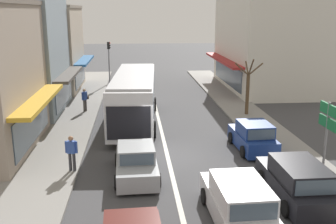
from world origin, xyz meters
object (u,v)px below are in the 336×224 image
object	(u,v)px
street_tree_right	(248,89)
wagon_behind_bus_near	(239,203)
city_bus	(134,95)
directional_road_sign	(328,124)
parked_wagon_kerb_front	(297,182)
parked_hatchback_kerb_second	(253,137)
pedestrian_browsing_midblock	(72,151)
traffic_light_downstreet	(109,56)
sedan_adjacent_lane_trail	(136,162)
pedestrian_with_handbag_near	(85,98)

from	to	relation	value
street_tree_right	wagon_behind_bus_near	bearing A→B (deg)	-107.18
city_bus	directional_road_sign	size ratio (longest dim) A/B	3.05
parked_wagon_kerb_front	parked_hatchback_kerb_second	world-z (taller)	parked_wagon_kerb_front
wagon_behind_bus_near	pedestrian_browsing_midblock	xyz separation A→B (m)	(-6.30, 4.78, 0.32)
wagon_behind_bus_near	pedestrian_browsing_midblock	world-z (taller)	pedestrian_browsing_midblock
wagon_behind_bus_near	street_tree_right	distance (m)	14.63
city_bus	traffic_light_downstreet	bearing A→B (deg)	99.72
city_bus	parked_wagon_kerb_front	world-z (taller)	city_bus
parked_hatchback_kerb_second	directional_road_sign	world-z (taller)	directional_road_sign
parked_hatchback_kerb_second	pedestrian_browsing_midblock	world-z (taller)	pedestrian_browsing_midblock
sedan_adjacent_lane_trail	pedestrian_browsing_midblock	world-z (taller)	pedestrian_browsing_midblock
pedestrian_browsing_midblock	parked_wagon_kerb_front	bearing A→B (deg)	-20.27
street_tree_right	pedestrian_browsing_midblock	distance (m)	14.04
city_bus	street_tree_right	size ratio (longest dim) A/B	2.71
sedan_adjacent_lane_trail	pedestrian_with_handbag_near	xyz separation A→B (m)	(-3.53, 11.44, 0.40)
parked_hatchback_kerb_second	parked_wagon_kerb_front	bearing A→B (deg)	-89.86
traffic_light_downstreet	city_bus	bearing A→B (deg)	-80.28
traffic_light_downstreet	directional_road_sign	bearing A→B (deg)	-67.30
parked_wagon_kerb_front	pedestrian_with_handbag_near	xyz separation A→B (m)	(-9.65, 14.21, 0.32)
parked_wagon_kerb_front	parked_hatchback_kerb_second	distance (m)	5.62
city_bus	pedestrian_with_handbag_near	size ratio (longest dim) A/B	6.74
wagon_behind_bus_near	traffic_light_downstreet	bearing A→B (deg)	102.36
parked_wagon_kerb_front	city_bus	bearing A→B (deg)	118.51
parked_wagon_kerb_front	pedestrian_browsing_midblock	world-z (taller)	pedestrian_browsing_midblock
sedan_adjacent_lane_trail	pedestrian_browsing_midblock	xyz separation A→B (m)	(-2.85, 0.54, 0.40)
parked_hatchback_kerb_second	pedestrian_with_handbag_near	distance (m)	12.91
city_bus	pedestrian_with_handbag_near	bearing A→B (deg)	140.23
parked_wagon_kerb_front	traffic_light_downstreet	bearing A→B (deg)	108.68
wagon_behind_bus_near	traffic_light_downstreet	xyz separation A→B (m)	(-5.83, 26.61, 2.11)
city_bus	street_tree_right	distance (m)	7.86
sedan_adjacent_lane_trail	directional_road_sign	bearing A→B (deg)	-12.40
city_bus	wagon_behind_bus_near	distance (m)	13.26
traffic_light_downstreet	pedestrian_with_handbag_near	bearing A→B (deg)	-95.97
sedan_adjacent_lane_trail	parked_hatchback_kerb_second	world-z (taller)	parked_hatchback_kerb_second
parked_wagon_kerb_front	street_tree_right	bearing A→B (deg)	82.52
parked_wagon_kerb_front	pedestrian_with_handbag_near	bearing A→B (deg)	124.17
directional_road_sign	pedestrian_with_handbag_near	bearing A→B (deg)	130.49
city_bus	directional_road_sign	xyz separation A→B (m)	(7.69, -10.21, 0.82)
city_bus	parked_hatchback_kerb_second	world-z (taller)	city_bus
wagon_behind_bus_near	pedestrian_with_handbag_near	size ratio (longest dim) A/B	2.78
street_tree_right	pedestrian_browsing_midblock	xyz separation A→B (m)	(-10.61, -9.16, -0.81)
pedestrian_browsing_midblock	parked_hatchback_kerb_second	bearing A→B (deg)	14.45
sedan_adjacent_lane_trail	street_tree_right	xyz separation A→B (m)	(7.76, 9.70, 1.22)
parked_wagon_kerb_front	traffic_light_downstreet	size ratio (longest dim) A/B	1.07
city_bus	pedestrian_browsing_midblock	distance (m)	8.50
parked_wagon_kerb_front	pedestrian_browsing_midblock	bearing A→B (deg)	159.73
directional_road_sign	street_tree_right	distance (m)	11.42
sedan_adjacent_lane_trail	parked_wagon_kerb_front	bearing A→B (deg)	-24.35
parked_hatchback_kerb_second	traffic_light_downstreet	world-z (taller)	traffic_light_downstreet
parked_hatchback_kerb_second	street_tree_right	xyz separation A→B (m)	(1.65, 6.85, 1.17)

